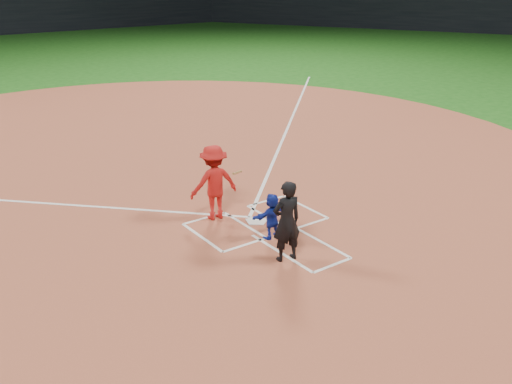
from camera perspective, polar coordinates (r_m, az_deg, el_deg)
ground at (r=14.35m, az=0.04°, el=-2.97°), size 120.00×120.00×0.00m
home_plate_dirt at (r=19.20m, az=-10.48°, el=3.17°), size 28.00×28.00×0.01m
stadium_wall_right at (r=60.63m, az=20.25°, el=16.28°), size 31.04×52.56×3.20m
home_plate at (r=14.34m, az=0.04°, el=-2.90°), size 0.60×0.60×0.02m
catcher at (r=13.29m, az=1.61°, el=-2.40°), size 1.05×0.43×1.10m
umpire at (r=12.17m, az=3.08°, el=-2.94°), size 0.72×0.53×1.82m
chalk_markings at (r=18.59m, az=-9.52°, el=2.64°), size 28.35×17.32×0.01m
batter_at_plate at (r=14.22m, az=-4.22°, el=0.96°), size 1.59×0.90×1.91m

